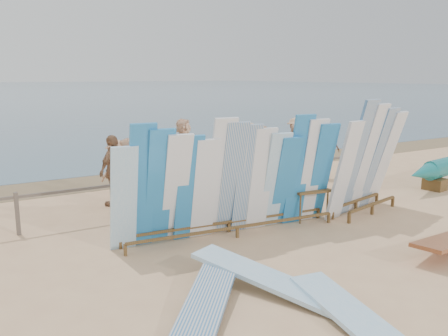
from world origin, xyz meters
TOP-DOWN VIEW (x-y plane):
  - ground at (0.00, 0.00)m, footprint 160.00×160.00m
  - wet_sand_strip at (0.00, 7.20)m, footprint 40.00×2.60m
  - fence at (0.00, 3.00)m, footprint 12.08×0.08m
  - main_surfboard_rack at (-0.22, 0.70)m, footprint 4.92×1.10m
  - side_surfboard_rack at (3.32, 0.43)m, footprint 2.44×1.16m
  - vendor_table at (1.83, 0.73)m, footprint 0.94×0.73m
  - flat_board_a at (-1.14, -1.81)m, footprint 1.54×2.70m
  - flat_board_b at (-0.83, -3.34)m, footprint 0.97×2.75m
  - flat_board_e at (-2.44, -2.03)m, footprint 2.21×2.39m
  - beach_chair_left at (0.58, 3.45)m, footprint 0.59×0.60m
  - beach_chair_right at (0.84, 4.20)m, footprint 0.68×0.70m
  - stroller at (1.34, 3.58)m, footprint 0.67×0.80m
  - beachgoer_9 at (6.34, 6.67)m, footprint 1.04×1.11m
  - beachgoer_3 at (-1.20, 4.99)m, footprint 1.08×0.76m
  - beachgoer_6 at (2.84, 4.56)m, footprint 0.99×0.70m
  - beachgoer_4 at (-1.54, 4.18)m, footprint 1.13×0.96m
  - beachgoer_7 at (4.18, 5.79)m, footprint 0.62×0.44m
  - beachgoer_8 at (4.20, 4.11)m, footprint 0.94×0.86m
  - beachgoer_5 at (1.77, 6.95)m, footprint 1.07×1.79m
  - beachgoer_2 at (-1.37, 3.60)m, footprint 0.64×0.93m
  - beachgoer_10 at (5.17, 3.84)m, footprint 1.12×0.84m

SIDE VIEW (x-z plane):
  - ground at x=0.00m, z-range 0.00..0.00m
  - wet_sand_strip at x=0.00m, z-range -0.01..0.01m
  - flat_board_a at x=-1.14m, z-range -0.19..0.19m
  - flat_board_b at x=-0.83m, z-range -0.12..0.12m
  - flat_board_e at x=-2.44m, z-range -0.15..0.15m
  - beach_chair_left at x=0.58m, z-range -0.16..0.62m
  - beach_chair_right at x=0.84m, z-range -0.19..0.74m
  - vendor_table at x=1.83m, z-range -0.19..0.95m
  - stroller at x=1.34m, z-range -0.09..0.86m
  - fence at x=0.00m, z-range 0.18..1.08m
  - beachgoer_3 at x=-1.20m, z-range 0.00..1.55m
  - beachgoer_7 at x=4.18m, z-range 0.00..1.56m
  - beachgoer_9 at x=6.34m, z-range 0.00..1.67m
  - beachgoer_2 at x=-1.37m, z-range 0.00..1.75m
  - beachgoer_10 at x=5.17m, z-range 0.00..1.75m
  - beachgoer_8 at x=4.20m, z-range 0.00..1.78m
  - beachgoer_4 at x=-1.54m, z-range 0.00..1.79m
  - beachgoer_5 at x=1.77m, z-range 0.00..1.84m
  - beachgoer_6 at x=2.84m, z-range 0.00..1.84m
  - main_surfboard_rack at x=-0.22m, z-range -0.13..2.33m
  - side_surfboard_rack at x=3.32m, z-range -0.13..2.59m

